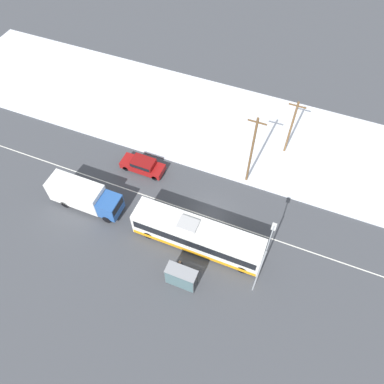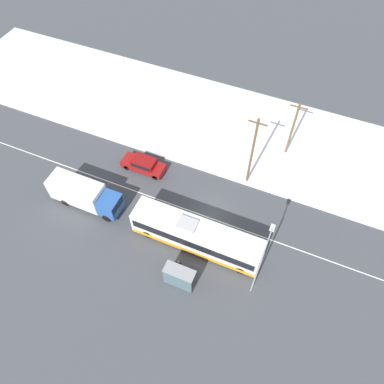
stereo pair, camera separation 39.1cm
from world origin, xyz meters
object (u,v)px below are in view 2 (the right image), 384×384
at_px(utility_pole_snowlot, 293,128).
at_px(streetlamp, 260,263).
at_px(utility_pole_roadside, 252,152).
at_px(sedan_car, 144,164).
at_px(city_bus, 196,236).
at_px(pedestrian_at_stop, 178,264).
at_px(box_truck, 84,194).
at_px(bus_shelter, 178,277).

bearing_deg(utility_pole_snowlot, streetlamp, -85.24).
height_order(utility_pole_roadside, utility_pole_snowlot, utility_pole_roadside).
bearing_deg(streetlamp, sedan_car, 151.66).
xyz_separation_m(sedan_car, utility_pole_snowlot, (13.71, 8.49, 2.98)).
relative_size(sedan_car, utility_pole_snowlot, 0.66).
height_order(sedan_car, utility_pole_roadside, utility_pole_roadside).
xyz_separation_m(utility_pole_roadside, utility_pole_snowlot, (2.79, 5.63, -0.90)).
relative_size(city_bus, utility_pole_snowlot, 1.71).
bearing_deg(sedan_car, pedestrian_at_stop, 131.95).
bearing_deg(box_truck, streetlamp, -5.64).
bearing_deg(bus_shelter, utility_pole_snowlot, 76.18).
distance_m(sedan_car, pedestrian_at_stop, 12.51).
bearing_deg(utility_pole_roadside, pedestrian_at_stop, -101.88).
bearing_deg(city_bus, pedestrian_at_stop, -99.07).
height_order(bus_shelter, utility_pole_snowlot, utility_pole_snowlot).
relative_size(city_bus, box_truck, 1.66).
distance_m(pedestrian_at_stop, streetlamp, 7.80).
bearing_deg(pedestrian_at_stop, box_truck, 165.71).
xyz_separation_m(streetlamp, utility_pole_roadside, (-4.18, 11.01, -0.05)).
height_order(city_bus, streetlamp, streetlamp).
bearing_deg(box_truck, utility_pole_snowlot, 41.02).
distance_m(streetlamp, utility_pole_roadside, 11.77).
distance_m(sedan_car, utility_pole_roadside, 11.94).
height_order(sedan_car, bus_shelter, bus_shelter).
bearing_deg(utility_pole_snowlot, city_bus, -108.25).
relative_size(pedestrian_at_stop, utility_pole_snowlot, 0.23).
relative_size(city_bus, bus_shelter, 4.51).
xyz_separation_m(city_bus, bus_shelter, (0.15, -4.42, 0.11)).
xyz_separation_m(city_bus, utility_pole_snowlot, (4.86, 14.75, 2.24)).
relative_size(city_bus, streetlamp, 1.65).
bearing_deg(pedestrian_at_stop, utility_pole_snowlot, 73.26).
distance_m(box_truck, bus_shelter, 13.06).
xyz_separation_m(pedestrian_at_stop, bus_shelter, (0.63, -1.38, 0.66)).
distance_m(box_truck, sedan_car, 7.19).
xyz_separation_m(bus_shelter, streetlamp, (6.10, 2.54, 3.09)).
relative_size(sedan_car, utility_pole_roadside, 0.53).
bearing_deg(pedestrian_at_stop, city_bus, 80.93).
height_order(bus_shelter, streetlamp, streetlamp).
xyz_separation_m(bus_shelter, utility_pole_roadside, (1.93, 13.54, 3.04)).
bearing_deg(city_bus, sedan_car, 144.73).
xyz_separation_m(sedan_car, bus_shelter, (8.99, -10.68, 0.84)).
bearing_deg(sedan_car, bus_shelter, 130.10).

